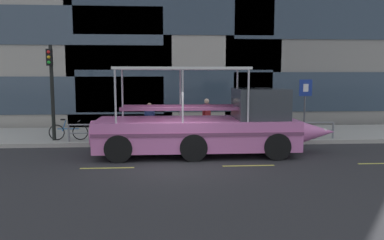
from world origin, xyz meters
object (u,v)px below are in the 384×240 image
(traffic_light_pole, at_px, (51,83))
(parking_sign, at_px, (305,98))
(pedestrian_mid_left, at_px, (207,113))
(pedestrian_mid_right, at_px, (150,117))
(duck_tour_boat, at_px, (211,127))
(pedestrian_near_bow, at_px, (270,113))
(leaned_bicycle, at_px, (68,132))

(traffic_light_pole, relative_size, parking_sign, 1.56)
(pedestrian_mid_left, distance_m, pedestrian_mid_right, 2.87)
(parking_sign, distance_m, pedestrian_mid_right, 7.25)
(parking_sign, bearing_deg, duck_tour_boat, -150.73)
(parking_sign, distance_m, pedestrian_mid_left, 4.67)
(traffic_light_pole, distance_m, parking_sign, 11.48)
(traffic_light_pole, height_order, pedestrian_near_bow, traffic_light_pole)
(leaned_bicycle, distance_m, pedestrian_mid_right, 3.68)
(parking_sign, height_order, duck_tour_boat, duck_tour_boat)
(parking_sign, bearing_deg, pedestrian_near_bow, 137.09)
(pedestrian_near_bow, height_order, pedestrian_mid_right, pedestrian_near_bow)
(pedestrian_mid_left, bearing_deg, pedestrian_mid_right, -162.24)
(leaned_bicycle, bearing_deg, pedestrian_near_bow, 7.12)
(duck_tour_boat, relative_size, pedestrian_mid_right, 5.84)
(traffic_light_pole, xyz_separation_m, pedestrian_near_bow, (10.17, 1.24, -1.52))
(duck_tour_boat, relative_size, pedestrian_near_bow, 5.57)
(leaned_bicycle, distance_m, pedestrian_near_bow, 9.64)
(pedestrian_near_bow, distance_m, pedestrian_mid_left, 3.18)
(traffic_light_pole, bearing_deg, duck_tour_boat, -20.96)
(leaned_bicycle, relative_size, pedestrian_mid_left, 0.99)
(duck_tour_boat, bearing_deg, pedestrian_near_bow, 48.29)
(parking_sign, xyz_separation_m, pedestrian_mid_right, (-7.20, 0.25, -0.84))
(duck_tour_boat, bearing_deg, parking_sign, 29.27)
(parking_sign, relative_size, pedestrian_mid_left, 1.53)
(traffic_light_pole, xyz_separation_m, pedestrian_mid_right, (4.26, 0.29, -1.56))
(leaned_bicycle, bearing_deg, pedestrian_mid_left, 9.96)
(leaned_bicycle, bearing_deg, traffic_light_pole, -175.50)
(parking_sign, xyz_separation_m, pedestrian_near_bow, (-1.29, 1.20, -0.80))
(pedestrian_near_bow, bearing_deg, pedestrian_mid_left, -178.65)
(parking_sign, bearing_deg, leaned_bicycle, 179.97)
(traffic_light_pole, distance_m, pedestrian_mid_left, 7.24)
(pedestrian_mid_left, bearing_deg, leaned_bicycle, -170.04)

